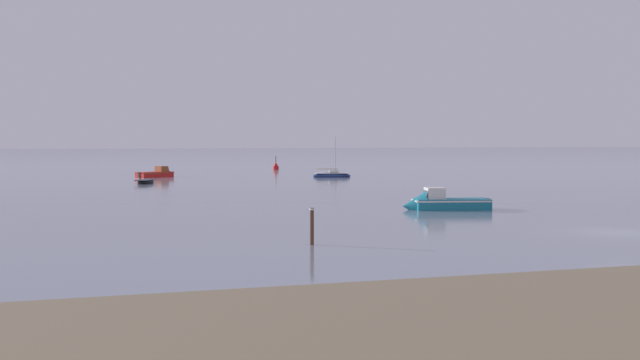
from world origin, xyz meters
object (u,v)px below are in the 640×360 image
motorboat_moored_4 (160,175)px  channel_buoy (276,167)px  rowboat_moored_2 (146,182)px  mooring_post_right (312,227)px  sailboat_moored_0 (332,175)px  motorboat_moored_1 (439,205)px

motorboat_moored_4 → channel_buoy: channel_buoy is taller
rowboat_moored_2 → mooring_post_right: mooring_post_right is taller
rowboat_moored_2 → mooring_post_right: 54.24m
rowboat_moored_2 → motorboat_moored_4: bearing=13.5°
sailboat_moored_0 → mooring_post_right: size_ratio=2.89×
motorboat_moored_1 → motorboat_moored_4: (-11.94, 54.29, -0.03)m
motorboat_moored_1 → mooring_post_right: mooring_post_right is taller
motorboat_moored_1 → channel_buoy: bearing=-82.4°
motorboat_moored_1 → channel_buoy: 74.81m
rowboat_moored_2 → sailboat_moored_0: 25.00m
channel_buoy → sailboat_moored_0: bearing=-90.1°
motorboat_moored_1 → sailboat_moored_0: bearing=-86.1°
channel_buoy → mooring_post_right: 91.89m
sailboat_moored_0 → rowboat_moored_2: bearing=-149.3°
rowboat_moored_2 → channel_buoy: 42.33m
sailboat_moored_0 → mooring_post_right: sailboat_moored_0 is taller
sailboat_moored_0 → channel_buoy: (0.06, 27.35, 0.23)m
motorboat_moored_4 → motorboat_moored_1: bearing=-106.9°
rowboat_moored_2 → sailboat_moored_0: bearing=-46.1°
mooring_post_right → motorboat_moored_4: bearing=88.6°
rowboat_moored_2 → motorboat_moored_4: 15.30m
mooring_post_right → sailboat_moored_0: bearing=70.3°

